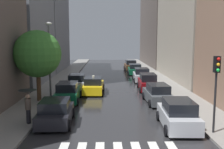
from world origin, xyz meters
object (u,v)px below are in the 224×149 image
(parked_car_right_nearest, at_px, (178,115))
(parked_car_right_second, at_px, (157,94))
(parked_car_left_nearest, at_px, (56,112))
(parked_car_right_third, at_px, (148,83))
(street_tree_left, at_px, (38,54))
(parked_car_left_third, at_px, (77,82))
(traffic_light_right_corner, at_px, (216,77))
(parked_car_right_fifth, at_px, (135,69))
(parked_car_right_sixth, at_px, (131,66))
(pedestrian_near_tree, at_px, (28,98))
(lamp_post_left, at_px, (49,55))
(parked_car_right_fourth, at_px, (141,75))
(taxi_midroad, at_px, (94,86))
(parked_car_left_second, at_px, (68,93))

(parked_car_right_nearest, relative_size, parked_car_right_second, 0.98)
(parked_car_left_nearest, xyz_separation_m, parked_car_right_third, (7.62, 10.83, 0.08))
(parked_car_right_second, distance_m, street_tree_left, 10.64)
(parked_car_left_third, distance_m, traffic_light_right_corner, 16.76)
(parked_car_right_second, distance_m, traffic_light_right_corner, 8.01)
(street_tree_left, bearing_deg, parked_car_right_fifth, 60.10)
(parked_car_left_third, bearing_deg, parked_car_right_nearest, -150.25)
(street_tree_left, bearing_deg, parked_car_left_nearest, -66.69)
(parked_car_right_nearest, relative_size, parked_car_right_third, 0.98)
(parked_car_right_third, bearing_deg, street_tree_left, 118.28)
(parked_car_right_sixth, distance_m, pedestrian_near_tree, 30.81)
(street_tree_left, relative_size, lamp_post_left, 0.90)
(parked_car_right_fourth, bearing_deg, lamp_post_left, 138.67)
(lamp_post_left, bearing_deg, parked_car_right_sixth, 67.31)
(parked_car_right_fifth, bearing_deg, street_tree_left, 152.09)
(parked_car_right_fifth, bearing_deg, parked_car_left_nearest, 163.98)
(parked_car_left_nearest, bearing_deg, parked_car_left_third, -2.30)
(parked_car_left_third, relative_size, traffic_light_right_corner, 0.96)
(parked_car_right_fourth, bearing_deg, parked_car_right_sixth, 3.47)
(parked_car_right_fifth, bearing_deg, taxi_midroad, 159.82)
(parked_car_left_second, distance_m, lamp_post_left, 3.72)
(taxi_midroad, height_order, street_tree_left, street_tree_left)
(parked_car_left_third, xyz_separation_m, lamp_post_left, (-1.84, -4.78, 3.24))
(parked_car_left_second, distance_m, parked_car_left_third, 5.57)
(parked_car_right_second, bearing_deg, parked_car_right_fifth, -2.31)
(parked_car_left_second, height_order, parked_car_right_sixth, parked_car_right_sixth)
(parked_car_right_fourth, bearing_deg, street_tree_left, 139.21)
(parked_car_left_nearest, distance_m, parked_car_left_third, 11.66)
(pedestrian_near_tree, xyz_separation_m, traffic_light_right_corner, (10.88, -1.92, 1.56))
(parked_car_right_nearest, bearing_deg, street_tree_left, 58.27)
(parked_car_right_fourth, xyz_separation_m, taxi_midroad, (-5.82, -7.26, -0.04))
(parked_car_right_nearest, height_order, parked_car_right_fourth, parked_car_right_nearest)
(parked_car_right_fourth, bearing_deg, parked_car_right_third, -179.16)
(parked_car_right_third, bearing_deg, traffic_light_right_corner, -170.64)
(traffic_light_right_corner, xyz_separation_m, lamp_post_left, (-11.00, 9.04, 0.74))
(pedestrian_near_tree, bearing_deg, parked_car_left_nearest, 54.09)
(parked_car_right_sixth, bearing_deg, parked_car_right_third, 179.01)
(parked_car_left_second, bearing_deg, traffic_light_right_corner, -132.67)
(parked_car_left_second, height_order, pedestrian_near_tree, pedestrian_near_tree)
(parked_car_right_nearest, xyz_separation_m, lamp_post_left, (-9.31, 7.83, 3.20))
(parked_car_left_nearest, height_order, parked_car_right_sixth, parked_car_right_sixth)
(parked_car_right_nearest, relative_size, pedestrian_near_tree, 2.05)
(parked_car_left_third, xyz_separation_m, parked_car_right_sixth, (7.47, 17.50, 0.06))
(parked_car_left_third, distance_m, lamp_post_left, 6.06)
(parked_car_right_sixth, relative_size, pedestrian_near_tree, 2.18)
(pedestrian_near_tree, bearing_deg, parked_car_right_nearest, 41.62)
(parked_car_right_third, height_order, taxi_midroad, taxi_midroad)
(parked_car_right_third, bearing_deg, parked_car_left_third, 85.96)
(parked_car_left_nearest, bearing_deg, traffic_light_right_corner, -105.02)
(street_tree_left, bearing_deg, parked_car_right_third, 26.03)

